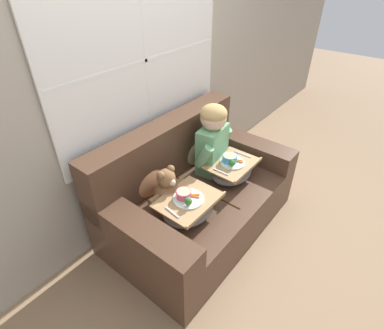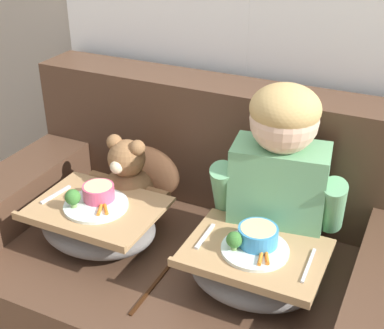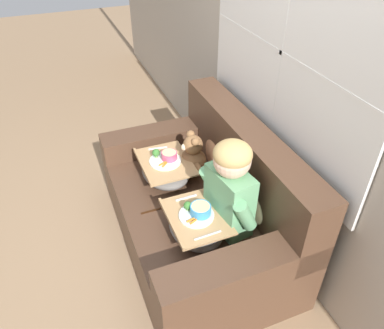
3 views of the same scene
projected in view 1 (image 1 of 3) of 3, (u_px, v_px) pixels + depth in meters
The scene contains 9 objects.
ground_plane at pixel (200, 224), 2.77m from camera, with size 14.00×14.00×0.00m, color #8E7051.
wall_back_with_window at pixel (142, 71), 2.32m from camera, with size 8.00×0.08×2.60m.
couch at pixel (194, 194), 2.62m from camera, with size 1.64×0.99×0.92m.
throw_pillow_behind_child at pixel (194, 146), 2.78m from camera, with size 0.36×0.17×0.37m.
throw_pillow_behind_teddy at pixel (148, 176), 2.40m from camera, with size 0.35×0.17×0.37m.
child_figure at pixel (213, 136), 2.57m from camera, with size 0.47×0.25×0.63m.
teddy_bear at pixel (167, 189), 2.31m from camera, with size 0.36×0.25×0.34m.
lap_tray_child at pixel (232, 170), 2.61m from camera, with size 0.44×0.34×0.23m.
lap_tray_teddy at pixel (188, 206), 2.23m from camera, with size 0.46×0.36×0.23m.
Camera 1 is at (-1.57, -1.16, 2.04)m, focal length 28.00 mm.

